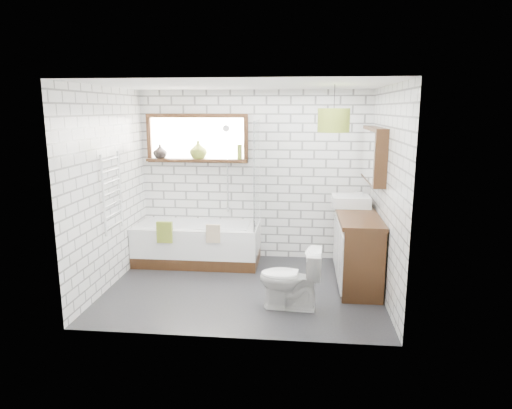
# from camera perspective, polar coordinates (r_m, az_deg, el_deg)

# --- Properties ---
(floor) EXTENTS (3.40, 2.60, 0.01)m
(floor) POSITION_cam_1_polar(r_m,az_deg,el_deg) (5.90, -1.55, -10.39)
(floor) COLOR black
(floor) RESTS_ON ground
(ceiling) EXTENTS (3.40, 2.60, 0.01)m
(ceiling) POSITION_cam_1_polar(r_m,az_deg,el_deg) (5.46, -1.70, 14.77)
(ceiling) COLOR white
(ceiling) RESTS_ON ground
(wall_back) EXTENTS (3.40, 0.01, 2.50)m
(wall_back) POSITION_cam_1_polar(r_m,az_deg,el_deg) (6.82, -0.20, 3.63)
(wall_back) COLOR white
(wall_back) RESTS_ON ground
(wall_front) EXTENTS (3.40, 0.01, 2.50)m
(wall_front) POSITION_cam_1_polar(r_m,az_deg,el_deg) (4.28, -3.89, -1.37)
(wall_front) COLOR white
(wall_front) RESTS_ON ground
(wall_left) EXTENTS (0.01, 2.60, 2.50)m
(wall_left) POSITION_cam_1_polar(r_m,az_deg,el_deg) (6.01, -17.98, 1.92)
(wall_left) COLOR white
(wall_left) RESTS_ON ground
(wall_right) EXTENTS (0.01, 2.60, 2.50)m
(wall_right) POSITION_cam_1_polar(r_m,az_deg,el_deg) (5.59, 16.00, 1.32)
(wall_right) COLOR white
(wall_right) RESTS_ON ground
(window) EXTENTS (1.52, 0.16, 0.68)m
(window) POSITION_cam_1_polar(r_m,az_deg,el_deg) (6.86, -7.39, 8.20)
(window) COLOR black
(window) RESTS_ON wall_back
(towel_radiator) EXTENTS (0.06, 0.52, 1.00)m
(towel_radiator) POSITION_cam_1_polar(r_m,az_deg,el_deg) (6.00, -17.55, 1.44)
(towel_radiator) COLOR white
(towel_radiator) RESTS_ON wall_left
(mirror_cabinet) EXTENTS (0.16, 1.20, 0.70)m
(mirror_cabinet) POSITION_cam_1_polar(r_m,az_deg,el_deg) (6.11, 14.46, 6.07)
(mirror_cabinet) COLOR black
(mirror_cabinet) RESTS_ON wall_right
(shower_riser) EXTENTS (0.02, 0.02, 1.30)m
(shower_riser) POSITION_cam_1_polar(r_m,az_deg,el_deg) (6.82, -3.59, 4.45)
(shower_riser) COLOR silver
(shower_riser) RESTS_ON wall_back
(bathtub) EXTENTS (1.79, 0.79, 0.58)m
(bathtub) POSITION_cam_1_polar(r_m,az_deg,el_deg) (6.78, -7.29, -4.85)
(bathtub) COLOR white
(bathtub) RESTS_ON floor
(shower_screen) EXTENTS (0.02, 0.72, 1.50)m
(shower_screen) POSITION_cam_1_polar(r_m,az_deg,el_deg) (6.41, 0.09, 3.80)
(shower_screen) COLOR white
(shower_screen) RESTS_ON bathtub
(towel_green) EXTENTS (0.22, 0.06, 0.30)m
(towel_green) POSITION_cam_1_polar(r_m,az_deg,el_deg) (6.43, -11.34, -3.42)
(towel_green) COLOR olive
(towel_green) RESTS_ON bathtub
(towel_beige) EXTENTS (0.19, 0.05, 0.25)m
(towel_beige) POSITION_cam_1_polar(r_m,az_deg,el_deg) (6.27, -5.37, -3.64)
(towel_beige) COLOR tan
(towel_beige) RESTS_ON bathtub
(vanity) EXTENTS (0.52, 1.61, 0.92)m
(vanity) POSITION_cam_1_polar(r_m,az_deg,el_deg) (6.15, 12.46, -5.14)
(vanity) COLOR black
(vanity) RESTS_ON floor
(basin) EXTENTS (0.50, 0.44, 0.15)m
(basin) POSITION_cam_1_polar(r_m,az_deg,el_deg) (6.37, 11.77, 0.43)
(basin) COLOR white
(basin) RESTS_ON vanity
(tap) EXTENTS (0.04, 0.04, 0.17)m
(tap) POSITION_cam_1_polar(r_m,az_deg,el_deg) (6.37, 13.22, 0.93)
(tap) COLOR silver
(tap) RESTS_ON vanity
(toilet) EXTENTS (0.44, 0.72, 0.71)m
(toilet) POSITION_cam_1_polar(r_m,az_deg,el_deg) (5.23, 4.29, -9.18)
(toilet) COLOR white
(toilet) RESTS_ON floor
(vase_olive) EXTENTS (0.33, 0.33, 0.27)m
(vase_olive) POSITION_cam_1_polar(r_m,az_deg,el_deg) (6.84, -7.23, 6.63)
(vase_olive) COLOR olive
(vase_olive) RESTS_ON window
(vase_dark) EXTENTS (0.23, 0.23, 0.21)m
(vase_dark) POSITION_cam_1_polar(r_m,az_deg,el_deg) (7.00, -11.90, 6.36)
(vase_dark) COLOR black
(vase_dark) RESTS_ON window
(bottle) EXTENTS (0.07, 0.07, 0.22)m
(bottle) POSITION_cam_1_polar(r_m,az_deg,el_deg) (6.74, -2.07, 6.41)
(bottle) COLOR olive
(bottle) RESTS_ON window
(pendant) EXTENTS (0.37, 0.37, 0.27)m
(pendant) POSITION_cam_1_polar(r_m,az_deg,el_deg) (5.36, 9.69, 10.34)
(pendant) COLOR olive
(pendant) RESTS_ON ceiling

